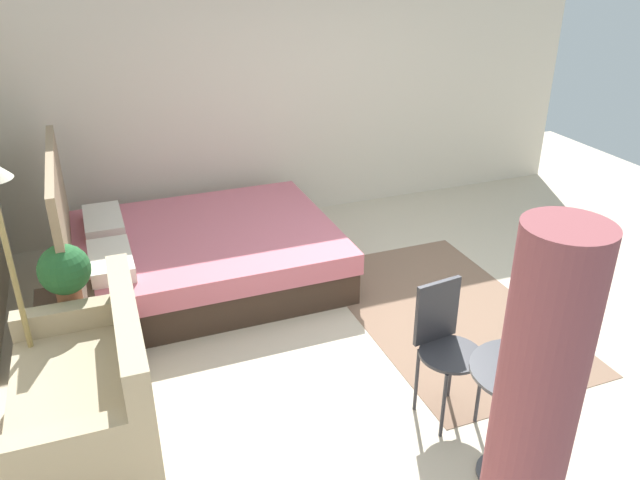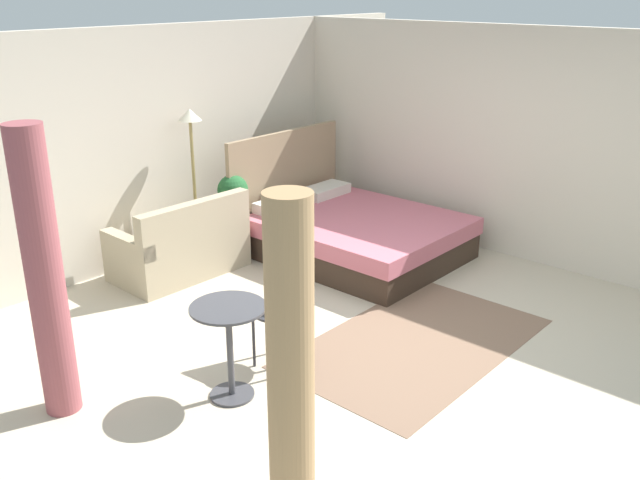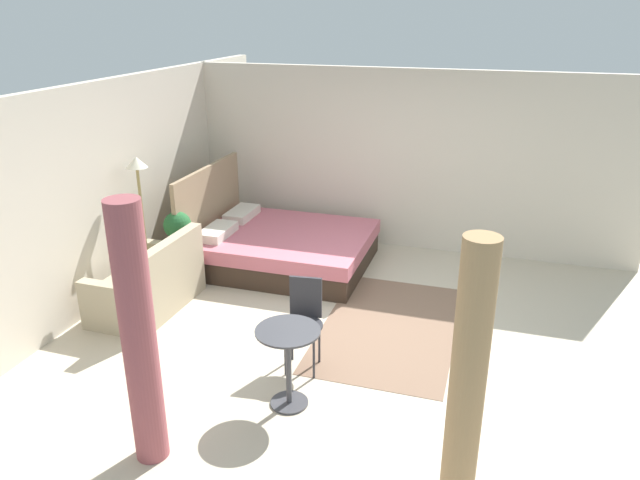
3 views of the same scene
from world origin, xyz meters
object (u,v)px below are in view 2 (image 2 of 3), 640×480
(couch, at_px, (181,249))
(nightstand, at_px, (239,230))
(bed, at_px, (350,231))
(floor_lamp, at_px, (192,148))
(cafe_chair_near_window, at_px, (283,299))
(potted_plant, at_px, (233,191))
(balcony_table, at_px, (229,335))

(couch, distance_m, nightstand, 0.92)
(nightstand, bearing_deg, bed, -55.04)
(nightstand, bearing_deg, floor_lamp, 152.46)
(couch, distance_m, cafe_chair_near_window, 2.20)
(potted_plant, height_order, floor_lamp, floor_lamp)
(couch, distance_m, potted_plant, 0.93)
(couch, height_order, balcony_table, couch)
(potted_plant, bearing_deg, cafe_chair_near_window, -122.98)
(bed, distance_m, nightstand, 1.31)
(potted_plant, xyz_separation_m, floor_lamp, (-0.33, 0.27, 0.52))
(balcony_table, distance_m, cafe_chair_near_window, 0.65)
(bed, height_order, couch, bed)
(couch, xyz_separation_m, potted_plant, (0.81, 0.06, 0.45))
(potted_plant, bearing_deg, balcony_table, -132.51)
(couch, bearing_deg, bed, -30.32)
(bed, xyz_separation_m, balcony_table, (-2.90, -1.20, 0.24))
(bed, relative_size, cafe_chair_near_window, 2.49)
(bed, bearing_deg, floor_lamp, 132.31)
(couch, distance_m, floor_lamp, 1.13)
(nightstand, bearing_deg, balcony_table, -133.33)
(nightstand, bearing_deg, cafe_chair_near_window, -124.27)
(cafe_chair_near_window, bearing_deg, potted_plant, 57.02)
(couch, bearing_deg, nightstand, 6.27)
(bed, height_order, cafe_chair_near_window, bed)
(floor_lamp, bearing_deg, couch, -145.98)
(bed, bearing_deg, couch, 149.68)
(nightstand, relative_size, balcony_table, 0.64)
(nightstand, xyz_separation_m, floor_lamp, (-0.43, 0.23, 1.02))
(balcony_table, bearing_deg, bed, 22.54)
(bed, distance_m, cafe_chair_near_window, 2.54)
(balcony_table, bearing_deg, nightstand, 46.67)
(cafe_chair_near_window, bearing_deg, couch, 74.39)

